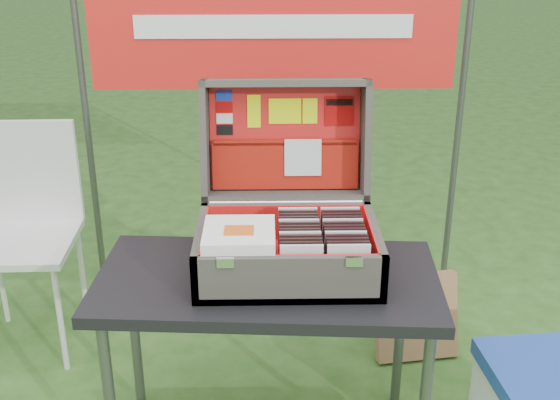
{
  "coord_description": "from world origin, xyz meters",
  "views": [
    {
      "loc": [
        -0.03,
        -1.98,
        1.79
      ],
      "look_at": [
        0.01,
        0.1,
        0.9
      ],
      "focal_mm": 45.0,
      "sensor_mm": 36.0,
      "label": 1
    }
  ],
  "objects_px": {
    "table": "(268,365)",
    "suitcase": "(287,186)",
    "cardboard_box": "(416,316)",
    "chair": "(21,246)"
  },
  "relations": [
    {
      "from": "table",
      "to": "suitcase",
      "type": "height_order",
      "value": "suitcase"
    },
    {
      "from": "chair",
      "to": "table",
      "type": "bearing_deg",
      "value": -33.24
    },
    {
      "from": "table",
      "to": "suitcase",
      "type": "xyz_separation_m",
      "value": [
        0.07,
        0.09,
        0.62
      ]
    },
    {
      "from": "suitcase",
      "to": "cardboard_box",
      "type": "height_order",
      "value": "suitcase"
    },
    {
      "from": "table",
      "to": "cardboard_box",
      "type": "distance_m",
      "value": 0.84
    },
    {
      "from": "table",
      "to": "chair",
      "type": "height_order",
      "value": "chair"
    },
    {
      "from": "table",
      "to": "cardboard_box",
      "type": "bearing_deg",
      "value": 44.74
    },
    {
      "from": "table",
      "to": "suitcase",
      "type": "bearing_deg",
      "value": 56.78
    },
    {
      "from": "table",
      "to": "suitcase",
      "type": "distance_m",
      "value": 0.63
    },
    {
      "from": "chair",
      "to": "suitcase",
      "type": "bearing_deg",
      "value": -28.13
    }
  ]
}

